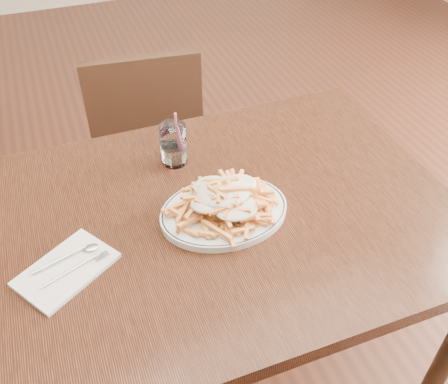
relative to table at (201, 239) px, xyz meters
name	(u,v)px	position (x,y,z in m)	size (l,w,h in m)	color
floor	(207,380)	(0.00, 0.00, -0.67)	(7.00, 7.00, 0.00)	black
table	(201,239)	(0.00, 0.00, 0.00)	(1.20, 0.80, 0.75)	black
chair_far	(147,136)	(0.04, 0.75, -0.20)	(0.43, 0.43, 0.84)	black
fries_plate	(224,212)	(0.05, -0.02, 0.09)	(0.33, 0.30, 0.02)	white
loaded_fries	(224,196)	(0.05, -0.02, 0.14)	(0.27, 0.24, 0.07)	#F19C49
napkin	(66,270)	(-0.31, -0.06, 0.08)	(0.19, 0.12, 0.01)	white
cutlery	(65,265)	(-0.31, -0.05, 0.09)	(0.16, 0.11, 0.01)	silver
water_glass	(174,146)	(0.00, 0.22, 0.13)	(0.07, 0.07, 0.15)	white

